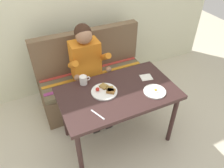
{
  "coord_description": "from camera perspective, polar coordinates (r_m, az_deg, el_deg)",
  "views": [
    {
      "loc": [
        -0.76,
        -1.49,
        2.18
      ],
      "look_at": [
        0.0,
        0.15,
        0.72
      ],
      "focal_mm": 34.86,
      "sensor_mm": 36.0,
      "label": 1
    }
  ],
  "objects": [
    {
      "name": "plate_eggs",
      "position": [
        2.24,
        11.13,
        -1.89
      ],
      "size": [
        0.23,
        0.23,
        0.04
      ],
      "color": "white",
      "rests_on": "table"
    },
    {
      "name": "fork",
      "position": [
        1.98,
        -3.77,
        -8.01
      ],
      "size": [
        0.08,
        0.16,
        0.0
      ],
      "primitive_type": "cube",
      "rotation": [
        0.0,
        0.0,
        0.39
      ],
      "color": "silver",
      "rests_on": "table"
    },
    {
      "name": "person",
      "position": [
        2.61,
        -6.44,
        5.2
      ],
      "size": [
        0.45,
        0.61,
        1.21
      ],
      "color": "orange",
      "rests_on": "ground"
    },
    {
      "name": "plate_breakfast",
      "position": [
        2.2,
        -1.83,
        -1.83
      ],
      "size": [
        0.27,
        0.27,
        0.05
      ],
      "color": "white",
      "rests_on": "table"
    },
    {
      "name": "couch",
      "position": [
        3.01,
        -4.9,
        0.9
      ],
      "size": [
        1.44,
        0.56,
        1.0
      ],
      "color": "brown",
      "rests_on": "ground"
    },
    {
      "name": "napkin",
      "position": [
        2.42,
        8.95,
        1.73
      ],
      "size": [
        0.14,
        0.13,
        0.01
      ],
      "primitive_type": "cube",
      "rotation": [
        0.0,
        0.0,
        -0.2
      ],
      "color": "silver",
      "rests_on": "table"
    },
    {
      "name": "ground_plane",
      "position": [
        2.74,
        1.35,
        -13.61
      ],
      "size": [
        8.0,
        8.0,
        0.0
      ],
      "primitive_type": "plane",
      "color": "beige"
    },
    {
      "name": "table",
      "position": [
        2.26,
        1.59,
        -3.59
      ],
      "size": [
        1.2,
        0.7,
        0.73
      ],
      "color": "#34201E",
      "rests_on": "ground"
    },
    {
      "name": "coffee_mug",
      "position": [
        2.3,
        -7.48,
        1.09
      ],
      "size": [
        0.12,
        0.08,
        0.09
      ],
      "color": "white",
      "rests_on": "table"
    }
  ]
}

